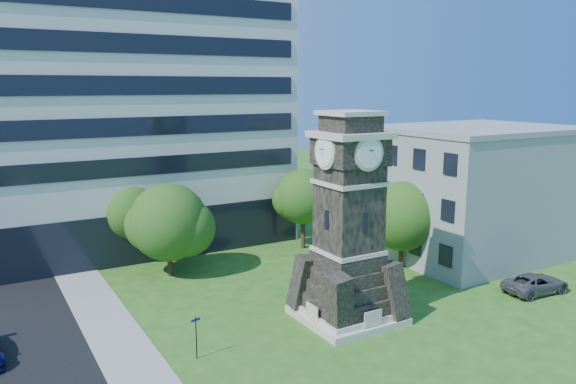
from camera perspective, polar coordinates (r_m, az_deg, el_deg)
ground at (r=31.27m, az=3.60°, el=-15.03°), size 160.00×160.00×0.00m
sidewalk at (r=32.06m, az=-16.55°, el=-14.74°), size 3.00×70.00×0.06m
clock_tower at (r=32.60m, az=6.16°, el=-4.08°), size 5.40×5.40×12.22m
office_tall at (r=50.79m, az=-16.07°, el=11.06°), size 26.20×15.11×28.60m
office_low at (r=48.24m, az=18.34°, el=0.19°), size 15.20×12.20×10.40m
car_east_lot at (r=41.25m, az=23.87°, el=-8.49°), size 4.81×2.51×1.29m
park_bench at (r=33.70m, az=8.00°, el=-12.22°), size 1.82×0.49×0.94m
street_sign at (r=29.39m, az=-9.32°, el=-13.94°), size 0.53×0.05×2.21m
tree_nw at (r=45.08m, az=-15.60°, el=-2.09°), size 4.86×4.42×6.26m
tree_nc at (r=41.13m, az=-11.94°, el=-3.20°), size 6.17×5.61×6.80m
tree_ne at (r=47.03m, az=1.64°, el=-0.67°), size 5.13×4.67×6.79m
tree_east at (r=42.91m, az=11.61°, el=-2.62°), size 5.76×5.23×6.61m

